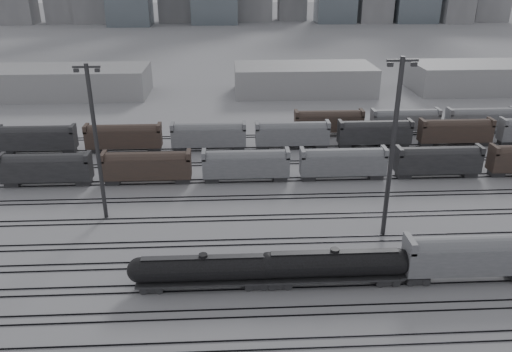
{
  "coord_description": "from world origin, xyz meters",
  "views": [
    {
      "loc": [
        -11.45,
        -48.13,
        35.4
      ],
      "look_at": [
        -7.64,
        24.66,
        4.0
      ],
      "focal_mm": 35.0,
      "sensor_mm": 36.0,
      "label": 1
    }
  ],
  "objects_px": {
    "tank_car_b": "(334,265)",
    "light_mast_c": "(393,146)",
    "tank_car_a": "(204,269)",
    "hopper_car_a": "(472,254)"
  },
  "relations": [
    {
      "from": "tank_car_a",
      "to": "tank_car_b",
      "type": "height_order",
      "value": "tank_car_b"
    },
    {
      "from": "tank_car_a",
      "to": "hopper_car_a",
      "type": "height_order",
      "value": "hopper_car_a"
    },
    {
      "from": "light_mast_c",
      "to": "tank_car_b",
      "type": "bearing_deg",
      "value": -129.54
    },
    {
      "from": "hopper_car_a",
      "to": "light_mast_c",
      "type": "xyz_separation_m",
      "value": [
        -7.05,
        11.35,
        9.61
      ]
    },
    {
      "from": "light_mast_c",
      "to": "hopper_car_a",
      "type": "bearing_deg",
      "value": -58.15
    },
    {
      "from": "tank_car_b",
      "to": "light_mast_c",
      "type": "xyz_separation_m",
      "value": [
        9.37,
        11.35,
        10.5
      ]
    },
    {
      "from": "tank_car_a",
      "to": "hopper_car_a",
      "type": "relative_size",
      "value": 1.1
    },
    {
      "from": "tank_car_a",
      "to": "tank_car_b",
      "type": "distance_m",
      "value": 15.26
    },
    {
      "from": "tank_car_a",
      "to": "light_mast_c",
      "type": "height_order",
      "value": "light_mast_c"
    },
    {
      "from": "light_mast_c",
      "to": "tank_car_a",
      "type": "bearing_deg",
      "value": -155.26
    }
  ]
}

